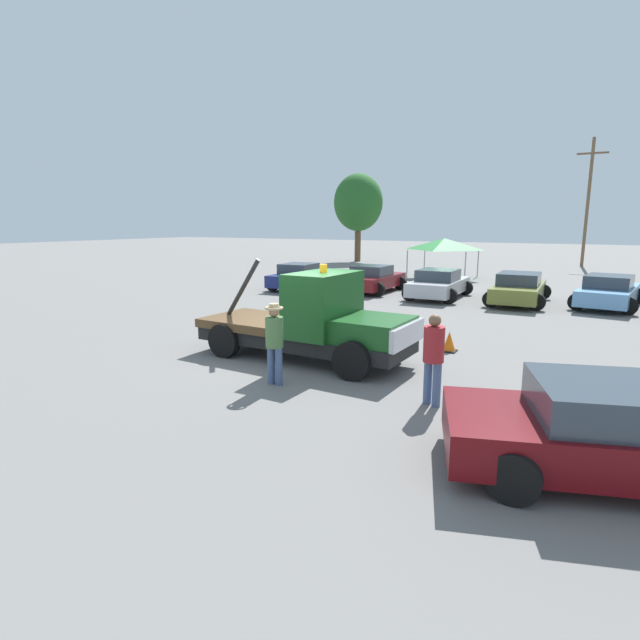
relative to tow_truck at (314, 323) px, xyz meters
name	(u,v)px	position (x,y,z in m)	size (l,w,h in m)	color
ground_plane	(303,358)	(-0.35, 0.01, -0.95)	(160.00, 160.00, 0.00)	slate
tow_truck	(314,323)	(0.00, 0.00, 0.00)	(5.73, 2.33, 2.51)	black
foreground_car	(628,433)	(6.63, -3.14, -0.30)	(5.26, 3.39, 1.34)	#5B0A0F
person_near_truck	(433,353)	(3.52, -1.67, 0.07)	(0.39, 0.39, 1.77)	#475B84
person_at_hood	(274,337)	(0.21, -2.09, 0.09)	(0.39, 0.39, 1.77)	#475B84
parked_car_navy	(300,276)	(-7.52, 11.76, -0.30)	(2.59, 4.54, 1.34)	navy
parked_car_maroon	(373,279)	(-3.67, 12.44, -0.30)	(2.48, 4.28, 1.34)	maroon
parked_car_silver	(439,284)	(-0.21, 11.99, -0.30)	(2.47, 4.50, 1.34)	#B7B7BC
parked_car_olive	(519,288)	(3.24, 12.13, -0.30)	(2.48, 4.92, 1.34)	olive
parked_car_skyblue	(608,292)	(6.60, 12.85, -0.30)	(2.86, 4.97, 1.34)	#669ED1
canopy_tent_green	(444,244)	(-2.29, 20.36, 1.17)	(3.57, 3.57, 2.48)	#9E9EA3
tree_left	(358,203)	(-12.72, 30.30, 4.18)	(4.28, 4.28, 7.65)	brown
traffic_cone	(449,342)	(2.76, 2.51, -0.70)	(0.40, 0.40, 0.55)	black
utility_pole	(588,200)	(5.07, 34.26, 4.22)	(2.20, 0.24, 9.81)	brown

